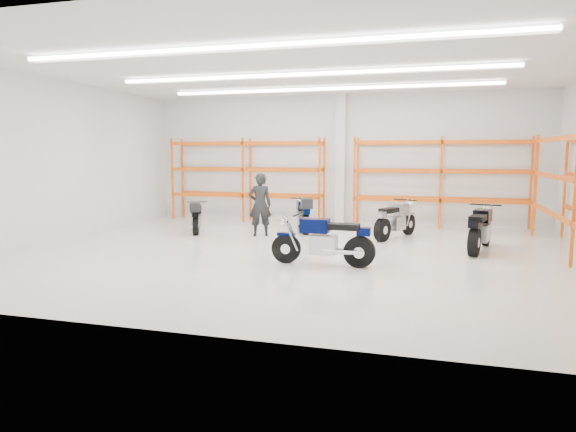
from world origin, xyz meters
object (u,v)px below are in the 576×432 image
(motorcycle_back_d, at_px, (480,230))
(structural_column, at_px, (341,159))
(motorcycle_main, at_px, (327,242))
(motorcycle_back_c, at_px, (394,221))
(motorcycle_back_b, at_px, (303,215))
(motorcycle_back_a, at_px, (196,217))
(standing_man, at_px, (260,205))

(motorcycle_back_d, relative_size, structural_column, 0.51)
(motorcycle_back_d, xyz_separation_m, structural_column, (-4.33, 4.44, 1.71))
(motorcycle_main, height_order, motorcycle_back_c, motorcycle_main)
(motorcycle_back_b, height_order, motorcycle_back_c, motorcycle_back_b)
(motorcycle_back_b, height_order, motorcycle_back_d, motorcycle_back_d)
(motorcycle_back_b, bearing_deg, motorcycle_back_c, -10.39)
(motorcycle_back_c, relative_size, motorcycle_back_d, 0.92)
(motorcycle_back_b, distance_m, structural_column, 3.09)
(motorcycle_back_a, bearing_deg, motorcycle_back_b, 19.11)
(motorcycle_main, xyz_separation_m, motorcycle_back_d, (3.36, 2.64, 0.00))
(motorcycle_back_c, distance_m, motorcycle_back_d, 2.65)
(motorcycle_back_d, bearing_deg, structural_column, 134.30)
(motorcycle_back_b, distance_m, standing_man, 1.61)
(motorcycle_back_c, xyz_separation_m, standing_man, (-3.88, -0.64, 0.42))
(motorcycle_back_b, bearing_deg, structural_column, 73.51)
(motorcycle_back_a, xyz_separation_m, motorcycle_back_d, (8.22, -0.88, 0.06))
(motorcycle_back_a, distance_m, structural_column, 5.56)
(motorcycle_back_a, relative_size, motorcycle_back_b, 0.89)
(motorcycle_main, distance_m, motorcycle_back_a, 6.00)
(structural_column, bearing_deg, motorcycle_back_a, -137.59)
(motorcycle_main, xyz_separation_m, standing_man, (-2.73, 3.46, 0.40))
(motorcycle_main, height_order, structural_column, structural_column)
(motorcycle_back_b, relative_size, structural_column, 0.46)
(motorcycle_main, height_order, motorcycle_back_d, motorcycle_back_d)
(motorcycle_back_b, relative_size, motorcycle_back_d, 0.91)
(standing_man, bearing_deg, motorcycle_back_c, 165.91)
(motorcycle_back_b, relative_size, motorcycle_back_c, 0.99)
(motorcycle_main, distance_m, motorcycle_back_d, 4.28)
(structural_column, bearing_deg, standing_man, -116.10)
(motorcycle_back_a, bearing_deg, motorcycle_back_d, -6.14)
(motorcycle_back_c, height_order, motorcycle_back_d, motorcycle_back_d)
(motorcycle_back_c, bearing_deg, structural_column, 125.36)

